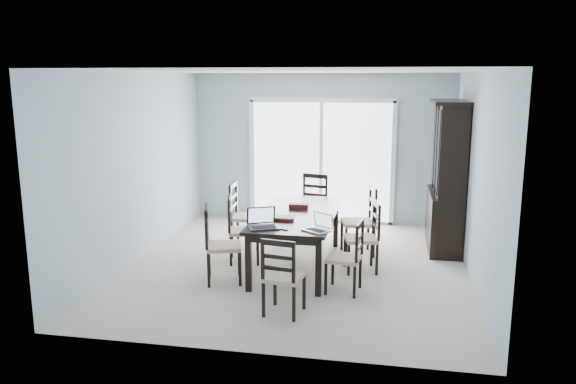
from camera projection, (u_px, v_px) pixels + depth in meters
name	position (u px, v px, depth m)	size (l,w,h in m)	color
floor	(297.00, 266.00, 7.63)	(5.00, 5.00, 0.00)	beige
ceiling	(298.00, 71.00, 7.11)	(5.00, 5.00, 0.00)	white
back_wall	(321.00, 149.00, 9.78)	(4.50, 0.02, 2.60)	#9DAFBB
wall_left	(138.00, 167.00, 7.78)	(0.02, 5.00, 2.60)	#9DAFBB
wall_right	(476.00, 177.00, 6.97)	(0.02, 5.00, 2.60)	#9DAFBB
balcony	(327.00, 211.00, 11.01)	(4.50, 2.00, 0.10)	gray
railing	(333.00, 173.00, 11.86)	(4.50, 0.06, 1.10)	#99999E
dining_table	(297.00, 218.00, 7.50)	(1.00, 2.20, 0.75)	black
china_hutch	(447.00, 178.00, 8.26)	(0.50, 1.38, 2.20)	black
sliding_door	(321.00, 161.00, 9.80)	(2.52, 0.05, 2.18)	silver
chair_left_near	(216.00, 236.00, 6.94)	(0.54, 0.53, 1.12)	black
chair_left_mid	(237.00, 222.00, 7.71)	(0.50, 0.50, 1.08)	black
chair_left_far	(241.00, 208.00, 8.41)	(0.46, 0.44, 1.13)	black
chair_right_near	(351.00, 249.00, 6.61)	(0.44, 0.43, 1.01)	black
chair_right_mid	(368.00, 229.00, 7.35)	(0.50, 0.49, 1.08)	black
chair_right_far	(365.00, 213.00, 8.06)	(0.54, 0.53, 1.16)	black
chair_end_near	(281.00, 269.00, 5.93)	(0.44, 0.45, 1.01)	black
chair_end_far	(313.00, 198.00, 9.05)	(0.52, 0.53, 1.14)	black
laptop_dark	(264.00, 224.00, 6.69)	(0.42, 0.37, 0.24)	black
laptop_silver	(316.00, 227.00, 6.57)	(0.37, 0.35, 0.21)	#B5B5B8
book_stack	(284.00, 218.00, 7.11)	(0.25, 0.19, 0.04)	maroon
cell_phone	(284.00, 229.00, 6.64)	(0.10, 0.04, 0.01)	black
game_box	(299.00, 206.00, 7.73)	(0.26, 0.13, 0.06)	#4B0F0F
hot_tub	(292.00, 182.00, 11.14)	(2.00, 1.83, 0.95)	maroon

